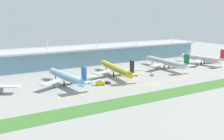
% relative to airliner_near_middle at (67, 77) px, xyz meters
% --- Properties ---
extents(ground_plane, '(600.00, 600.00, 0.00)m').
position_rel_airliner_near_middle_xyz_m(ground_plane, '(61.71, -35.03, -6.45)').
color(ground_plane, gray).
extents(terminal_building, '(288.00, 34.00, 28.22)m').
position_rel_airliner_near_middle_xyz_m(terminal_building, '(61.71, 74.56, 3.36)').
color(terminal_building, '#6693A8').
rests_on(terminal_building, ground).
extents(airliner_near_middle, '(48.51, 63.44, 18.90)m').
position_rel_airliner_near_middle_xyz_m(airliner_near_middle, '(0.00, 0.00, 0.00)').
color(airliner_near_middle, '#9ED1EA').
rests_on(airliner_near_middle, ground).
extents(airliner_center, '(48.42, 71.75, 18.90)m').
position_rel_airliner_near_middle_xyz_m(airliner_center, '(50.59, 8.45, 0.01)').
color(airliner_center, yellow).
rests_on(airliner_center, ground).
extents(airliner_far_middle, '(48.74, 69.33, 18.90)m').
position_rel_airliner_near_middle_xyz_m(airliner_far_middle, '(112.89, 11.28, 0.01)').
color(airliner_far_middle, silver).
rests_on(airliner_far_middle, ground).
extents(airliner_farthest, '(48.17, 58.80, 18.90)m').
position_rel_airliner_near_middle_xyz_m(airliner_farthest, '(164.76, 9.22, -0.01)').
color(airliner_farthest, white).
rests_on(airliner_farthest, ground).
extents(taxiway_stripe_west, '(28.00, 0.70, 0.04)m').
position_rel_airliner_near_middle_xyz_m(taxiway_stripe_west, '(-9.29, -30.79, -6.43)').
color(taxiway_stripe_west, yellow).
rests_on(taxiway_stripe_west, ground).
extents(taxiway_stripe_mid_west, '(28.00, 0.70, 0.04)m').
position_rel_airliner_near_middle_xyz_m(taxiway_stripe_mid_west, '(24.71, -30.79, -6.43)').
color(taxiway_stripe_mid_west, yellow).
rests_on(taxiway_stripe_mid_west, ground).
extents(taxiway_stripe_centre, '(28.00, 0.70, 0.04)m').
position_rel_airliner_near_middle_xyz_m(taxiway_stripe_centre, '(58.71, -30.79, -6.43)').
color(taxiway_stripe_centre, yellow).
rests_on(taxiway_stripe_centre, ground).
extents(taxiway_stripe_mid_east, '(28.00, 0.70, 0.04)m').
position_rel_airliner_near_middle_xyz_m(taxiway_stripe_mid_east, '(92.71, -30.79, -6.43)').
color(taxiway_stripe_mid_east, yellow).
rests_on(taxiway_stripe_mid_east, ground).
extents(taxiway_stripe_east, '(28.00, 0.70, 0.04)m').
position_rel_airliner_near_middle_xyz_m(taxiway_stripe_east, '(126.71, -30.79, -6.43)').
color(taxiway_stripe_east, yellow).
rests_on(taxiway_stripe_east, ground).
extents(grass_verge, '(300.00, 18.00, 0.10)m').
position_rel_airliner_near_middle_xyz_m(grass_verge, '(61.71, -58.03, -6.40)').
color(grass_verge, '#3D702D').
rests_on(grass_verge, ground).
extents(pushback_tug, '(3.17, 4.75, 1.85)m').
position_rel_airliner_near_middle_xyz_m(pushback_tug, '(30.04, -13.02, -5.35)').
color(pushback_tug, '#333842').
rests_on(pushback_tug, ground).
extents(baggage_cart, '(2.48, 3.84, 2.48)m').
position_rel_airliner_near_middle_xyz_m(baggage_cart, '(79.40, -8.54, -5.19)').
color(baggage_cart, silver).
rests_on(baggage_cart, ground).
extents(fuel_truck, '(7.65, 4.95, 4.95)m').
position_rel_airliner_near_middle_xyz_m(fuel_truck, '(22.27, -13.80, -4.19)').
color(fuel_truck, gold).
rests_on(fuel_truck, ground).
extents(safety_cone_left_wingtip, '(0.56, 0.56, 0.70)m').
position_rel_airliner_near_middle_xyz_m(safety_cone_left_wingtip, '(168.62, -14.89, -6.10)').
color(safety_cone_left_wingtip, orange).
rests_on(safety_cone_left_wingtip, ground).
extents(safety_cone_nose_front, '(0.56, 0.56, 0.70)m').
position_rel_airliner_near_middle_xyz_m(safety_cone_nose_front, '(169.72, -11.55, -6.10)').
color(safety_cone_nose_front, orange).
rests_on(safety_cone_nose_front, ground).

